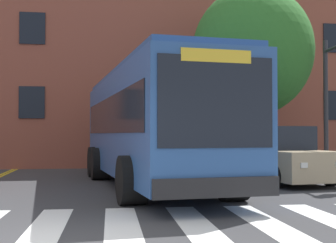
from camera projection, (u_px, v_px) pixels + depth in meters
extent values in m
cube|color=white|center=(47.00, 226.00, 7.72)|extent=(0.68, 3.46, 0.01)
cube|color=white|center=(122.00, 224.00, 7.87)|extent=(0.68, 3.46, 0.01)
cube|color=white|center=(194.00, 223.00, 8.02)|extent=(0.68, 3.46, 0.01)
cube|color=white|center=(263.00, 221.00, 8.17)|extent=(0.68, 3.46, 0.01)
cube|color=white|center=(330.00, 219.00, 8.32)|extent=(0.68, 3.46, 0.01)
cube|color=gold|center=(17.00, 168.00, 21.14)|extent=(0.12, 36.00, 0.01)
cube|color=gold|center=(21.00, 168.00, 21.16)|extent=(0.12, 36.00, 0.01)
cube|color=#2D5699|center=(150.00, 125.00, 13.57)|extent=(3.62, 10.88, 2.78)
cube|color=black|center=(191.00, 116.00, 13.90)|extent=(1.11, 9.76, 1.00)
cube|color=black|center=(108.00, 115.00, 13.26)|extent=(1.11, 9.76, 1.00)
cube|color=black|center=(217.00, 102.00, 8.42)|extent=(2.19, 0.27, 1.67)
cube|color=yellow|center=(216.00, 56.00, 8.44)|extent=(1.34, 0.18, 0.24)
cube|color=#232326|center=(217.00, 188.00, 8.35)|extent=(2.39, 0.37, 0.36)
cube|color=#294E89|center=(150.00, 75.00, 13.61)|extent=(3.42, 10.44, 0.16)
cylinder|color=black|center=(233.00, 178.00, 10.65)|extent=(0.67, 1.12, 1.07)
cylinder|color=black|center=(132.00, 180.00, 10.04)|extent=(0.67, 1.12, 1.07)
cylinder|color=black|center=(168.00, 163.00, 16.16)|extent=(0.67, 1.12, 1.07)
cylinder|color=black|center=(100.00, 164.00, 15.56)|extent=(0.67, 1.12, 1.07)
cylinder|color=black|center=(160.00, 161.00, 17.23)|extent=(0.67, 1.12, 1.07)
cylinder|color=black|center=(96.00, 162.00, 16.62)|extent=(0.67, 1.12, 1.07)
cube|color=tan|center=(277.00, 163.00, 14.80)|extent=(2.41, 4.86, 0.85)
cube|color=black|center=(275.00, 138.00, 14.96)|extent=(1.90, 2.43, 0.73)
cube|color=white|center=(304.00, 165.00, 12.40)|extent=(0.20, 0.07, 0.14)
cylinder|color=black|center=(331.00, 175.00, 13.67)|extent=(0.31, 0.68, 0.66)
cylinder|color=black|center=(274.00, 176.00, 13.15)|extent=(0.31, 0.68, 0.66)
cylinder|color=black|center=(280.00, 168.00, 16.44)|extent=(0.31, 0.68, 0.66)
cylinder|color=black|center=(232.00, 169.00, 15.92)|extent=(0.31, 0.68, 0.66)
cube|color=#B7BABF|center=(157.00, 151.00, 23.43)|extent=(2.16, 4.58, 0.96)
cube|color=black|center=(157.00, 135.00, 23.58)|extent=(1.83, 2.25, 0.69)
cube|color=white|center=(179.00, 151.00, 21.35)|extent=(0.20, 0.05, 0.14)
cube|color=white|center=(155.00, 151.00, 21.11)|extent=(0.20, 0.05, 0.14)
cylinder|color=black|center=(183.00, 159.00, 22.27)|extent=(0.26, 0.67, 0.66)
cylinder|color=black|center=(143.00, 160.00, 21.86)|extent=(0.26, 0.67, 0.66)
cylinder|color=black|center=(170.00, 156.00, 24.98)|extent=(0.26, 0.67, 0.66)
cylinder|color=black|center=(134.00, 157.00, 24.57)|extent=(0.26, 0.67, 0.66)
cylinder|color=#28282D|center=(326.00, 108.00, 16.63)|extent=(0.16, 0.16, 4.87)
cylinder|color=brown|center=(252.00, 140.00, 18.02)|extent=(0.62, 0.62, 2.59)
ellipsoid|color=#2D6B28|center=(252.00, 52.00, 18.12)|extent=(6.34, 6.46, 5.01)
cube|color=brown|center=(44.00, 54.00, 25.14)|extent=(35.34, 9.48, 11.62)
cube|color=black|center=(32.00, 102.00, 20.35)|extent=(1.10, 0.06, 1.40)
cube|color=black|center=(335.00, 105.00, 22.48)|extent=(1.10, 0.06, 1.40)
cube|color=black|center=(32.00, 28.00, 20.44)|extent=(1.10, 0.06, 1.40)
cube|color=black|center=(334.00, 38.00, 22.56)|extent=(1.10, 0.06, 1.40)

